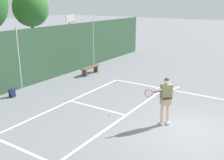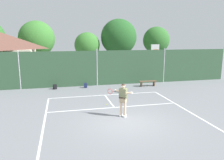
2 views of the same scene
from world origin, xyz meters
TOP-DOWN VIEW (x-y plane):
  - ground_plane at (0.00, 0.00)m, footprint 120.00×120.00m
  - court_markings at (0.00, 0.65)m, footprint 8.30×11.10m
  - chainlink_fence at (0.00, 9.00)m, footprint 26.09×0.09m
  - basketball_hoop at (6.45, 11.10)m, footprint 0.90×0.67m
  - clubhouse_building at (-8.80, 13.69)m, footprint 6.43×5.17m
  - treeline_backdrop at (-0.76, 20.16)m, footprint 26.78×4.54m
  - tennis_player at (0.07, 0.84)m, footprint 1.18×0.91m
  - tennis_ball at (-0.36, 3.06)m, footprint 0.07×0.07m
  - backpack_black at (-3.70, 8.33)m, footprint 0.33×0.32m
  - backpack_navy at (-1.14, 8.28)m, footprint 0.31×0.28m
  - courtside_bench at (4.32, 7.63)m, footprint 1.60×0.36m

SIDE VIEW (x-z plane):
  - ground_plane at x=0.00m, z-range 0.00..0.00m
  - court_markings at x=0.00m, z-range 0.00..0.01m
  - tennis_ball at x=-0.36m, z-range 0.00..0.07m
  - backpack_black at x=-3.70m, z-range -0.04..0.42m
  - backpack_navy at x=-1.14m, z-range -0.04..0.42m
  - courtside_bench at x=4.32m, z-range 0.12..0.60m
  - tennis_player at x=0.07m, z-range 0.18..2.04m
  - chainlink_fence at x=0.00m, z-range -0.07..3.20m
  - basketball_hoop at x=6.45m, z-range 0.54..4.09m
  - clubhouse_building at x=-8.80m, z-range 0.08..4.85m
  - treeline_backdrop at x=-0.76m, z-range 0.64..7.42m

